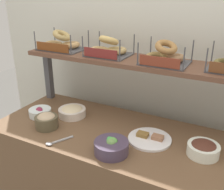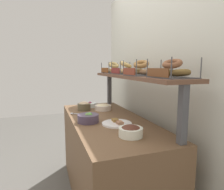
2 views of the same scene
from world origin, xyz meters
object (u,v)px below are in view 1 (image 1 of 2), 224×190
(bagel_basket_everything, at_px, (165,56))
(bowl_potato_salad, at_px, (72,111))
(serving_plate_white, at_px, (150,139))
(bowl_chocolate_spread, at_px, (203,149))
(bowl_veggie_mix, at_px, (111,146))
(serving_spoon_near_plate, at_px, (55,142))
(bagel_basket_sesame, at_px, (62,43))
(bowl_beet_salad, at_px, (40,112))
(bowl_hummus, at_px, (47,121))
(bagel_basket_plain, at_px, (108,49))

(bagel_basket_everything, bearing_deg, bowl_potato_salad, -163.36)
(serving_plate_white, bearing_deg, bowl_chocolate_spread, -1.65)
(bowl_chocolate_spread, bearing_deg, bowl_veggie_mix, -154.94)
(bowl_veggie_mix, height_order, serving_spoon_near_plate, bowl_veggie_mix)
(bowl_veggie_mix, distance_m, serving_spoon_near_plate, 0.36)
(bowl_veggie_mix, xyz_separation_m, bagel_basket_everything, (0.14, 0.46, 0.44))
(serving_spoon_near_plate, bearing_deg, bowl_potato_salad, 108.94)
(serving_plate_white, xyz_separation_m, bagel_basket_sesame, (-0.82, 0.25, 0.47))
(bowl_chocolate_spread, relative_size, serving_plate_white, 0.67)
(bowl_veggie_mix, distance_m, bagel_basket_sesame, 0.94)
(bowl_chocolate_spread, distance_m, bowl_beet_salad, 1.14)
(bowl_hummus, xyz_separation_m, serving_plate_white, (0.67, 0.17, -0.04))
(bowl_hummus, bearing_deg, bowl_chocolate_spread, 9.23)
(bowl_potato_salad, bearing_deg, bowl_beet_salad, -151.97)
(bowl_hummus, bearing_deg, bagel_basket_sesame, 110.43)
(bowl_chocolate_spread, bearing_deg, serving_plate_white, 178.35)
(bowl_hummus, distance_m, serving_plate_white, 0.69)
(bowl_potato_salad, xyz_separation_m, bagel_basket_sesame, (-0.21, 0.20, 0.44))
(bowl_veggie_mix, height_order, bagel_basket_plain, bagel_basket_plain)
(serving_plate_white, distance_m, bagel_basket_everything, 0.52)
(bowl_potato_salad, height_order, bowl_hummus, bowl_hummus)
(bowl_hummus, relative_size, serving_plate_white, 0.57)
(bowl_veggie_mix, distance_m, bagel_basket_plain, 0.70)
(bowl_veggie_mix, relative_size, serving_plate_white, 0.74)
(bowl_beet_salad, relative_size, bagel_basket_plain, 0.55)
(bowl_chocolate_spread, xyz_separation_m, bagel_basket_plain, (-0.74, 0.26, 0.44))
(bowl_hummus, bearing_deg, bowl_beet_salad, 144.88)
(bagel_basket_plain, relative_size, bagel_basket_everything, 1.01)
(bowl_hummus, distance_m, bowl_beet_salad, 0.19)
(bowl_beet_salad, bearing_deg, bowl_chocolate_spread, 2.55)
(bagel_basket_sesame, bearing_deg, serving_spoon_near_plate, -59.22)
(bowl_veggie_mix, relative_size, bagel_basket_everything, 0.68)
(serving_plate_white, bearing_deg, bowl_potato_salad, 175.37)
(bowl_beet_salad, height_order, bowl_veggie_mix, bowl_veggie_mix)
(bowl_potato_salad, distance_m, serving_plate_white, 0.62)
(bowl_chocolate_spread, distance_m, serving_spoon_near_plate, 0.87)
(bowl_potato_salad, distance_m, bagel_basket_plain, 0.52)
(bagel_basket_plain, height_order, bagel_basket_everything, bagel_basket_plain)
(bowl_chocolate_spread, height_order, bagel_basket_sesame, bagel_basket_sesame)
(bowl_beet_salad, height_order, bagel_basket_everything, bagel_basket_everything)
(bowl_potato_salad, relative_size, bagel_basket_plain, 0.68)
(bagel_basket_sesame, bearing_deg, bowl_hummus, -69.57)
(bowl_chocolate_spread, relative_size, bowl_beet_salad, 1.11)
(serving_spoon_near_plate, bearing_deg, bowl_beet_salad, 143.94)
(bowl_chocolate_spread, distance_m, bowl_hummus, 1.00)
(bowl_potato_salad, relative_size, bowl_hummus, 1.30)
(bagel_basket_sesame, bearing_deg, bowl_veggie_mix, -35.33)
(serving_spoon_near_plate, bearing_deg, bagel_basket_sesame, 120.78)
(bowl_potato_salad, height_order, bagel_basket_plain, bagel_basket_plain)
(bagel_basket_everything, bearing_deg, serving_spoon_near_plate, -132.71)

